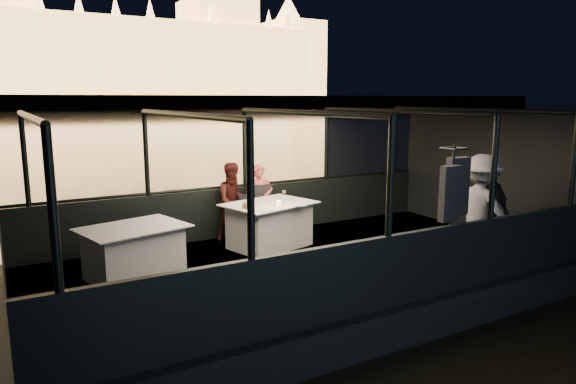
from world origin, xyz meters
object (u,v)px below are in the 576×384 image
chair_port_left (253,217)px  chair_port_right (265,215)px  passenger_stripe (481,209)px  person_man_maroon (234,199)px  coat_stand (450,219)px  dining_table_aft (134,251)px  wine_bottle (249,202)px  dining_table_central (270,225)px  person_woman_coral (260,196)px  passenger_dark (488,205)px

chair_port_left → chair_port_right: 0.24m
passenger_stripe → person_man_maroon: bearing=36.2°
chair_port_right → person_man_maroon: bearing=147.9°
chair_port_left → coat_stand: size_ratio=0.42×
dining_table_aft → chair_port_right: bearing=18.5°
coat_stand → wine_bottle: bearing=129.0°
dining_table_central → chair_port_right: size_ratio=1.51×
person_woman_coral → person_man_maroon: person_man_maroon is taller
coat_stand → person_man_maroon: coat_stand is taller
chair_port_right → passenger_stripe: passenger_stripe is taller
dining_table_central → passenger_dark: bearing=-39.4°
wine_bottle → passenger_stripe: bearing=-33.2°
chair_port_left → chair_port_right: bearing=5.7°
person_man_maroon → wine_bottle: person_man_maroon is taller
dining_table_central → dining_table_aft: size_ratio=1.04×
person_woman_coral → passenger_stripe: passenger_stripe is taller
dining_table_central → chair_port_right: 0.48m
chair_port_left → passenger_stripe: passenger_stripe is taller
chair_port_right → person_woman_coral: size_ratio=0.72×
person_woman_coral → chair_port_left: bearing=-116.1°
chair_port_right → passenger_dark: 3.74m
chair_port_right → person_man_maroon: size_ratio=0.69×
person_woman_coral → wine_bottle: person_woman_coral is taller
person_woman_coral → person_man_maroon: 0.52m
coat_stand → wine_bottle: size_ratio=6.98×
chair_port_right → passenger_stripe: 3.63m
dining_table_central → coat_stand: coat_stand is taller
wine_bottle → passenger_dark: bearing=-28.9°
dining_table_aft → person_man_maroon: size_ratio=1.00×
dining_table_aft → coat_stand: coat_stand is taller
coat_stand → person_man_maroon: 3.85m
coat_stand → passenger_dark: (1.40, 0.52, -0.05)m
chair_port_left → passenger_stripe: 3.78m
chair_port_left → passenger_stripe: (2.49, -2.82, 0.40)m
dining_table_central → passenger_dark: size_ratio=0.94×
coat_stand → chair_port_right: bearing=110.1°
wine_bottle → chair_port_right: bearing=50.3°
dining_table_central → chair_port_left: bearing=101.3°
dining_table_central → passenger_stripe: bearing=-44.7°
dining_table_aft → dining_table_central: bearing=9.4°
dining_table_central → coat_stand: 3.10m
dining_table_central → chair_port_left: (-0.09, 0.45, 0.06)m
chair_port_left → person_woman_coral: bearing=51.1°
chair_port_left → dining_table_central: bearing=-73.0°
dining_table_aft → chair_port_right: 2.66m
person_woman_coral → passenger_stripe: size_ratio=0.78×
dining_table_central → chair_port_right: chair_port_right is taller
passenger_stripe → passenger_dark: 0.35m
chair_port_left → passenger_dark: bearing=-38.0°
chair_port_right → passenger_stripe: size_ratio=0.57×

